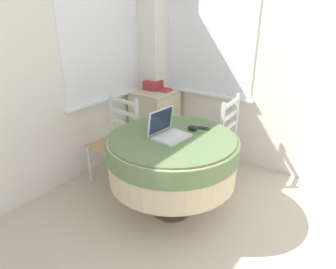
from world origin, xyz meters
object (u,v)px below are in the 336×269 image
(computer_mouse, at_px, (193,128))
(dining_chair_near_right_window, at_px, (216,139))
(round_dining_table, at_px, (172,155))
(cell_phone, at_px, (203,128))
(laptop, at_px, (168,131))
(book_on_cabinet, at_px, (162,89))
(corner_cabinet, at_px, (155,120))
(storage_box, at_px, (153,85))
(dining_chair_near_back_window, at_px, (116,143))

(computer_mouse, distance_m, dining_chair_near_right_window, 0.65)
(round_dining_table, height_order, cell_phone, cell_phone)
(laptop, relative_size, book_on_cabinet, 1.36)
(corner_cabinet, relative_size, storage_box, 3.94)
(computer_mouse, bearing_deg, dining_chair_near_back_window, 96.99)
(book_on_cabinet, bearing_deg, cell_phone, -126.54)
(dining_chair_near_back_window, distance_m, corner_cabinet, 0.88)
(storage_box, bearing_deg, dining_chair_near_right_window, -102.71)
(round_dining_table, bearing_deg, dining_chair_near_back_window, 82.02)
(dining_chair_near_right_window, relative_size, book_on_cabinet, 3.99)
(round_dining_table, height_order, book_on_cabinet, book_on_cabinet)
(book_on_cabinet, bearing_deg, computer_mouse, -131.33)
(storage_box, distance_m, book_on_cabinet, 0.13)
(round_dining_table, xyz_separation_m, storage_box, (1.00, 0.98, 0.27))
(round_dining_table, distance_m, dining_chair_near_right_window, 0.79)
(round_dining_table, height_order, computer_mouse, computer_mouse)
(round_dining_table, bearing_deg, computer_mouse, -17.90)
(laptop, xyz_separation_m, book_on_cabinet, (1.05, 0.83, 0.00))
(computer_mouse, bearing_deg, laptop, 157.53)
(round_dining_table, height_order, storage_box, storage_box)
(dining_chair_near_back_window, height_order, storage_box, dining_chair_near_back_window)
(laptop, relative_size, dining_chair_near_back_window, 0.34)
(cell_phone, distance_m, book_on_cabinet, 1.22)
(corner_cabinet, height_order, storage_box, storage_box)
(corner_cabinet, xyz_separation_m, book_on_cabinet, (0.05, -0.07, 0.40))
(dining_chair_near_right_window, xyz_separation_m, book_on_cabinet, (0.25, 0.89, 0.35))
(book_on_cabinet, bearing_deg, dining_chair_near_right_window, -105.47)
(laptop, distance_m, storage_box, 1.40)
(dining_chair_near_right_window, relative_size, corner_cabinet, 1.17)
(dining_chair_near_right_window, height_order, corner_cabinet, dining_chair_near_right_window)
(dining_chair_near_back_window, bearing_deg, cell_phone, -77.91)
(computer_mouse, xyz_separation_m, cell_phone, (0.09, -0.05, -0.02))
(book_on_cabinet, bearing_deg, storage_box, 99.12)
(cell_phone, relative_size, book_on_cabinet, 0.54)
(round_dining_table, xyz_separation_m, cell_phone, (0.30, -0.12, 0.18))
(dining_chair_near_back_window, bearing_deg, computer_mouse, -83.01)
(dining_chair_near_right_window, bearing_deg, round_dining_table, 177.39)
(cell_phone, bearing_deg, laptop, 154.95)
(dining_chair_near_back_window, distance_m, dining_chair_near_right_window, 1.05)
(laptop, bearing_deg, dining_chair_near_back_window, 79.90)
(dining_chair_near_back_window, distance_m, storage_box, 1.00)
(storage_box, relative_size, book_on_cabinet, 0.87)
(corner_cabinet, bearing_deg, dining_chair_near_back_window, -169.78)
(laptop, xyz_separation_m, storage_box, (1.03, 0.95, 0.05))
(dining_chair_near_right_window, relative_size, storage_box, 4.60)
(dining_chair_near_back_window, bearing_deg, storage_box, 12.96)
(cell_phone, xyz_separation_m, corner_cabinet, (0.67, 1.05, -0.35))
(book_on_cabinet, bearing_deg, corner_cabinet, 126.39)
(laptop, bearing_deg, dining_chair_near_right_window, -4.59)
(storage_box, bearing_deg, book_on_cabinet, -80.88)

